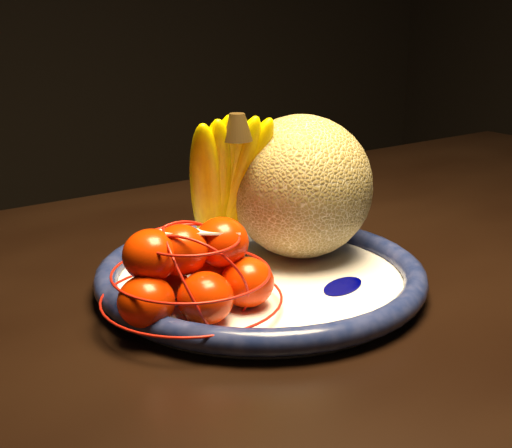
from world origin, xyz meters
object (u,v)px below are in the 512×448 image
banana_bunch (223,182)px  cantaloupe (301,187)px  fruit_bowl (261,276)px  mandarin_bag (192,274)px  dining_table (409,298)px

banana_bunch → cantaloupe: bearing=-10.8°
fruit_bowl → mandarin_bag: (-0.10, -0.04, 0.04)m
fruit_bowl → banana_bunch: banana_bunch is taller
cantaloupe → dining_table: bearing=0.2°
mandarin_bag → dining_table: bearing=12.5°
cantaloupe → fruit_bowl: bearing=-153.6°
dining_table → mandarin_bag: mandarin_bag is taller
dining_table → cantaloupe: (-0.18, -0.00, 0.18)m
banana_bunch → mandarin_bag: 0.14m
cantaloupe → banana_bunch: size_ratio=0.87×
fruit_bowl → cantaloupe: bearing=26.4°
dining_table → banana_bunch: bearing=170.0°
dining_table → fruit_bowl: size_ratio=4.51×
banana_bunch → mandarin_bag: bearing=-129.3°
fruit_bowl → mandarin_bag: 0.11m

